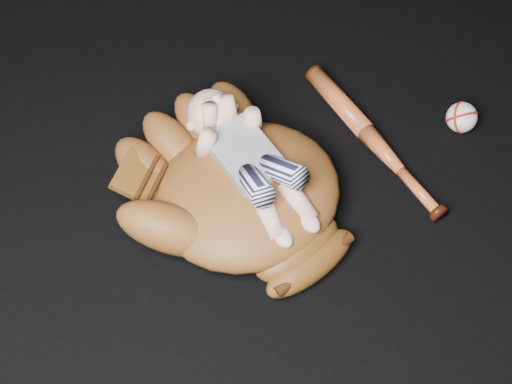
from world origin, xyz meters
TOP-DOWN VIEW (x-y plane):
  - baseball_glove at (-0.17, -0.02)m, footprint 0.57×0.62m
  - newborn_baby at (-0.15, -0.01)m, footprint 0.21×0.38m
  - baseball_bat at (0.14, 0.02)m, footprint 0.08×0.46m
  - baseball at (0.34, -0.02)m, footprint 0.08×0.08m

SIDE VIEW (x-z plane):
  - baseball_bat at x=0.14m, z-range 0.00..0.04m
  - baseball at x=0.34m, z-range 0.00..0.07m
  - baseball_glove at x=-0.17m, z-range 0.00..0.16m
  - newborn_baby at x=-0.15m, z-range 0.06..0.21m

